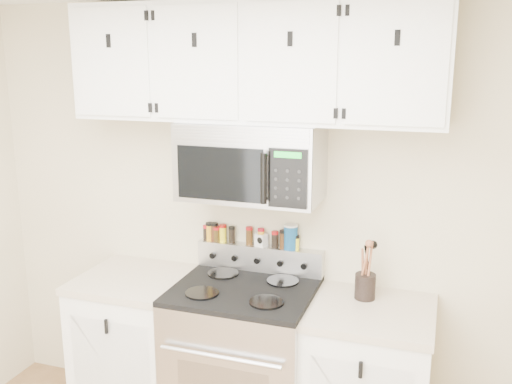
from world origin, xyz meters
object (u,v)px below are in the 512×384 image
range (244,364)px  microwave (251,161)px  salt_canister (291,237)px  utensil_crock (365,284)px

range → microwave: microwave is taller
salt_canister → utensil_crock: bearing=-17.9°
microwave → salt_canister: microwave is taller
range → salt_canister: 0.77m
range → salt_canister: salt_canister is taller
range → microwave: bearing=89.8°
utensil_crock → microwave: bearing=-179.2°
microwave → utensil_crock: 0.90m
utensil_crock → range: bearing=-168.0°
utensil_crock → salt_canister: salt_canister is taller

